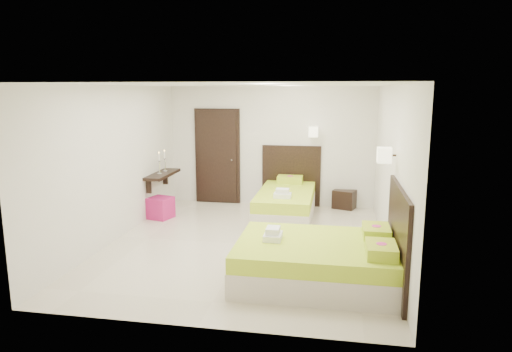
% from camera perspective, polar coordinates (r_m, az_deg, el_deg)
% --- Properties ---
extents(floor, '(5.50, 5.50, 0.00)m').
position_cam_1_polar(floor, '(7.67, -1.14, -8.49)').
color(floor, beige).
rests_on(floor, ground).
extents(bed_single, '(1.28, 2.13, 1.76)m').
position_cam_1_polar(bed_single, '(9.19, 3.81, -3.19)').
color(bed_single, beige).
rests_on(bed_single, ground).
extents(bed_double, '(2.11, 1.79, 1.74)m').
position_cam_1_polar(bed_double, '(6.21, 8.30, -10.26)').
color(bed_double, beige).
rests_on(bed_double, ground).
extents(nightstand, '(0.56, 0.52, 0.40)m').
position_cam_1_polar(nightstand, '(10.06, 11.02, -2.83)').
color(nightstand, black).
rests_on(nightstand, ground).
extents(ottoman, '(0.52, 0.52, 0.42)m').
position_cam_1_polar(ottoman, '(9.30, -11.85, -3.91)').
color(ottoman, '#9E1554').
rests_on(ottoman, ground).
extents(door, '(1.02, 0.15, 2.14)m').
position_cam_1_polar(door, '(10.25, -4.84, 2.42)').
color(door, black).
rests_on(door, ground).
extents(console_shelf, '(0.35, 1.20, 0.78)m').
position_cam_1_polar(console_shelf, '(9.53, -11.66, 0.18)').
color(console_shelf, black).
rests_on(console_shelf, ground).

